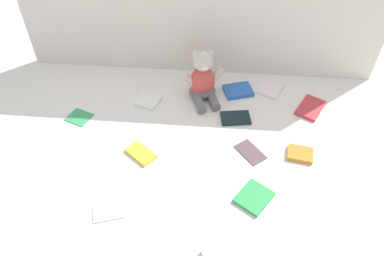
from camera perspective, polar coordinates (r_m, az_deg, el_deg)
ground_plane at (r=1.54m, az=0.03°, el=0.01°), size 3.20×3.20×0.00m
backdrop_drape at (r=1.67m, az=1.27°, el=18.07°), size 1.58×0.03×0.66m
teddy_bear at (r=1.63m, az=1.65°, el=7.13°), size 0.19×0.19×0.23m
book_case_0 at (r=1.71m, az=6.93°, el=5.60°), size 0.14×0.13×0.02m
book_case_1 at (r=1.33m, az=9.28°, el=-10.24°), size 0.15×0.15×0.01m
book_case_2 at (r=1.66m, az=-6.58°, el=4.08°), size 0.12×0.12×0.01m
book_case_3 at (r=1.74m, az=11.72°, el=5.67°), size 0.12×0.13×0.01m
book_case_4 at (r=1.45m, az=-7.72°, el=-3.81°), size 0.13×0.12×0.01m
book_case_5 at (r=1.49m, az=15.95°, el=-3.77°), size 0.10×0.09×0.02m
book_case_6 at (r=1.64m, az=-16.61°, el=1.61°), size 0.12×0.11×0.01m
book_case_7 at (r=1.31m, az=-12.49°, el=-12.05°), size 0.12×0.10×0.01m
book_case_8 at (r=1.46m, az=8.77°, el=-3.56°), size 0.13×0.14×0.01m
book_case_9 at (r=1.58m, az=6.54°, el=1.51°), size 0.13×0.10×0.01m
book_case_10 at (r=1.69m, az=17.38°, el=2.91°), size 0.15×0.17×0.02m
book_case_11 at (r=1.21m, az=4.77°, el=-18.48°), size 0.14×0.12×0.02m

